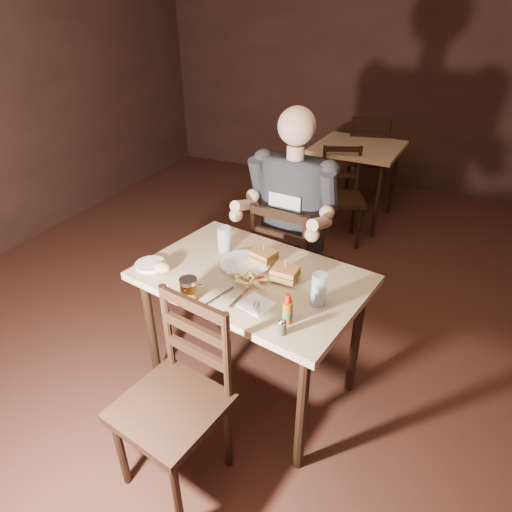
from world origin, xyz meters
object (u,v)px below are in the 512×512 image
at_px(chair_near, 170,407).
at_px(side_plate, 151,265).
at_px(hot_sauce, 288,309).
at_px(main_table, 252,289).
at_px(chair_far, 291,264).
at_px(bg_table, 357,155).
at_px(dinner_plate, 245,264).
at_px(glass_left, 224,239).
at_px(glass_right, 319,289).
at_px(bg_chair_far, 366,158).
at_px(bg_chair_near, 341,198).
at_px(diner, 291,194).
at_px(syrup_dispenser, 189,289).

relative_size(chair_near, side_plate, 5.86).
bearing_deg(hot_sauce, main_table, 135.99).
bearing_deg(chair_far, bg_table, -83.38).
distance_m(chair_far, dinner_plate, 0.67).
distance_m(glass_left, glass_right, 0.67).
bearing_deg(chair_far, bg_chair_far, -83.33).
bearing_deg(glass_left, chair_near, -79.75).
relative_size(main_table, side_plate, 7.90).
bearing_deg(dinner_plate, bg_chair_near, 88.14).
bearing_deg(chair_far, bg_chair_near, -83.49).
bearing_deg(diner, hot_sauce, -63.71).
height_order(bg_chair_far, glass_right, bg_chair_far).
relative_size(bg_table, hot_sauce, 6.05).
bearing_deg(chair_far, hot_sauce, 114.97).
bearing_deg(dinner_plate, side_plate, -155.60).
xyz_separation_m(chair_near, side_plate, (-0.42, 0.51, 0.32)).
relative_size(bg_chair_far, dinner_plate, 3.75).
xyz_separation_m(bg_chair_near, hot_sauce, (0.30, -2.25, 0.41)).
height_order(syrup_dispenser, side_plate, syrup_dispenser).
distance_m(chair_far, glass_right, 0.93).
bearing_deg(chair_near, bg_table, 99.14).
bearing_deg(hot_sauce, bg_table, 96.03).
xyz_separation_m(bg_chair_near, side_plate, (-0.51, -2.11, 0.35)).
distance_m(bg_chair_far, bg_chair_near, 1.10).
height_order(main_table, bg_table, same).
bearing_deg(syrup_dispenser, main_table, 70.90).
height_order(hot_sauce, side_plate, hot_sauce).
relative_size(chair_far, chair_near, 1.02).
xyz_separation_m(bg_chair_near, dinner_plate, (-0.06, -1.91, 0.35)).
height_order(chair_far, bg_chair_near, chair_far).
relative_size(glass_left, syrup_dispenser, 1.31).
bearing_deg(side_plate, syrup_dispenser, -26.13).
height_order(bg_chair_far, bg_chair_near, bg_chair_far).
relative_size(chair_far, dinner_plate, 3.60).
relative_size(diner, glass_left, 7.08).
height_order(bg_table, dinner_plate, dinner_plate).
bearing_deg(diner, dinner_plate, -88.17).
distance_m(glass_right, syrup_dispenser, 0.59).
relative_size(chair_near, glass_right, 5.80).
xyz_separation_m(bg_table, chair_near, (-0.09, -3.17, -0.23)).
height_order(diner, side_plate, diner).
height_order(bg_chair_near, dinner_plate, bg_chair_near).
bearing_deg(side_plate, bg_table, 79.18).
height_order(main_table, glass_left, glass_left).
bearing_deg(bg_chair_near, syrup_dispenser, -115.59).
height_order(diner, syrup_dispenser, diner).
distance_m(main_table, bg_table, 2.52).
distance_m(bg_chair_far, hot_sauce, 3.38).
xyz_separation_m(glass_right, hot_sauce, (-0.08, -0.18, -0.01)).
relative_size(main_table, dinner_plate, 4.76).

